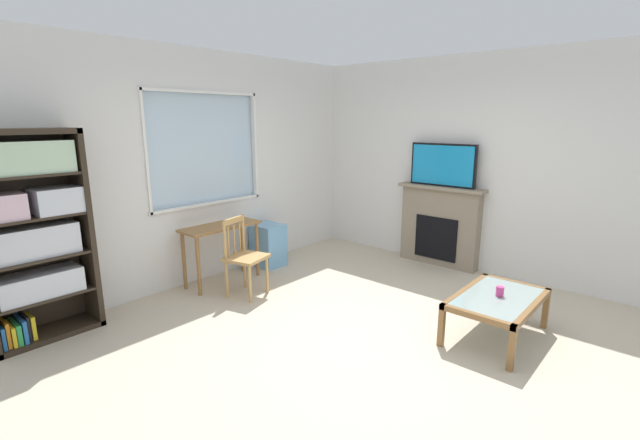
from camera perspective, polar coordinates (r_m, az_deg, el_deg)
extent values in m
cube|color=beige|center=(4.28, 5.41, -14.81)|extent=(5.95, 5.91, 0.02)
cube|color=silver|center=(5.78, -14.62, -2.58)|extent=(4.95, 0.12, 0.94)
cube|color=silver|center=(5.60, -15.91, 18.46)|extent=(4.95, 0.12, 0.48)
cube|color=silver|center=(4.88, -31.36, 6.97)|extent=(1.72, 0.12, 1.38)
cube|color=silver|center=(6.63, -3.32, 9.96)|extent=(1.68, 0.12, 1.38)
cube|color=silver|center=(5.60, -15.19, 8.96)|extent=(1.55, 0.02, 1.38)
cube|color=white|center=(5.63, -14.38, 2.10)|extent=(1.61, 0.06, 0.03)
cube|color=white|center=(5.54, -15.20, 15.90)|extent=(1.61, 0.06, 0.03)
cube|color=white|center=(5.15, -21.97, 8.15)|extent=(0.03, 0.06, 1.38)
cube|color=white|center=(6.02, -8.59, 9.52)|extent=(0.03, 0.06, 1.38)
cube|color=silver|center=(6.06, 20.02, 6.75)|extent=(0.12, 5.11, 2.80)
cube|color=#2D2319|center=(4.77, -28.53, -1.01)|extent=(0.05, 0.38, 1.91)
cube|color=#2D2319|center=(4.53, -34.89, 9.52)|extent=(0.90, 0.38, 0.05)
cube|color=#2D2319|center=(4.94, -32.02, -12.44)|extent=(0.90, 0.38, 0.05)
cube|color=#2D2319|center=(4.82, -34.00, -1.54)|extent=(0.90, 0.02, 1.91)
cube|color=#2D2319|center=(4.80, -32.56, -8.40)|extent=(0.85, 0.36, 0.02)
cube|color=#2D2319|center=(4.69, -33.12, -4.14)|extent=(0.85, 0.36, 0.02)
cube|color=#2D2319|center=(4.61, -33.69, 0.30)|extent=(0.85, 0.36, 0.02)
cube|color=#2D2319|center=(4.56, -34.28, 4.88)|extent=(0.85, 0.36, 0.02)
cube|color=silver|center=(4.75, -32.93, -7.08)|extent=(0.68, 0.30, 0.22)
cube|color=silver|center=(4.65, -33.25, -2.36)|extent=(0.66, 0.27, 0.28)
cube|color=silver|center=(4.64, -31.30, 2.28)|extent=(0.39, 0.33, 0.23)
cube|color=#B7D6B2|center=(4.53, -34.64, 6.74)|extent=(0.78, 0.30, 0.28)
cube|color=#286BB2|center=(4.80, -36.42, -12.13)|extent=(0.03, 0.26, 0.20)
cube|color=orange|center=(4.80, -36.01, -11.86)|extent=(0.03, 0.25, 0.23)
cube|color=yellow|center=(4.82, -35.55, -12.04)|extent=(0.03, 0.27, 0.18)
cube|color=green|center=(4.82, -35.09, -11.90)|extent=(0.04, 0.28, 0.19)
cube|color=#286BB2|center=(4.83, -34.58, -11.65)|extent=(0.03, 0.28, 0.21)
cube|color=black|center=(4.83, -34.19, -11.46)|extent=(0.02, 0.23, 0.23)
cube|color=yellow|center=(4.84, -33.73, -11.45)|extent=(0.03, 0.21, 0.22)
cube|color=olive|center=(5.42, -12.92, -0.80)|extent=(0.98, 0.40, 0.03)
cylinder|color=olive|center=(5.17, -15.66, -5.88)|extent=(0.04, 0.04, 0.70)
cylinder|color=olive|center=(5.66, -8.24, -3.85)|extent=(0.04, 0.04, 0.70)
cylinder|color=olive|center=(5.41, -17.42, -5.14)|extent=(0.04, 0.04, 0.70)
cylinder|color=olive|center=(5.88, -10.15, -3.26)|extent=(0.04, 0.04, 0.70)
cube|color=tan|center=(5.03, -9.63, -4.89)|extent=(0.51, 0.49, 0.04)
cylinder|color=tan|center=(4.89, -9.17, -8.31)|extent=(0.04, 0.04, 0.43)
cylinder|color=tan|center=(5.15, -6.96, -7.11)|extent=(0.04, 0.04, 0.43)
cylinder|color=tan|center=(5.08, -12.14, -7.64)|extent=(0.04, 0.04, 0.43)
cylinder|color=tan|center=(5.33, -9.85, -6.53)|extent=(0.04, 0.04, 0.43)
cylinder|color=tan|center=(4.93, -12.39, -2.65)|extent=(0.04, 0.04, 0.45)
cylinder|color=tan|center=(5.19, -10.05, -1.75)|extent=(0.04, 0.04, 0.45)
cube|color=tan|center=(5.02, -11.29, -0.04)|extent=(0.36, 0.13, 0.06)
cylinder|color=tan|center=(4.99, -11.91, -2.80)|extent=(0.02, 0.02, 0.35)
cylinder|color=tan|center=(5.07, -11.18, -2.52)|extent=(0.02, 0.02, 0.35)
cylinder|color=tan|center=(5.15, -10.47, -2.24)|extent=(0.02, 0.02, 0.35)
cube|color=#72ADDB|center=(6.06, -6.81, -3.27)|extent=(0.35, 0.40, 0.58)
cube|color=gray|center=(6.23, 15.41, -0.89)|extent=(0.18, 1.10, 1.07)
cube|color=black|center=(6.18, 14.95, -2.31)|extent=(0.03, 0.60, 0.59)
cube|color=gray|center=(6.11, 15.64, 4.12)|extent=(0.26, 1.20, 0.04)
cube|color=black|center=(6.07, 15.82, 6.96)|extent=(0.05, 0.91, 0.57)
cube|color=#198CCC|center=(6.04, 15.70, 6.94)|extent=(0.01, 0.86, 0.52)
cube|color=#8C9E99|center=(4.37, 22.30, -9.35)|extent=(0.94, 0.55, 0.02)
cube|color=brown|center=(4.30, 26.12, -10.31)|extent=(1.04, 0.05, 0.05)
cube|color=brown|center=(4.47, 18.60, -8.74)|extent=(1.04, 0.05, 0.05)
cube|color=brown|center=(3.95, 19.85, -11.83)|extent=(0.05, 0.65, 0.05)
cube|color=brown|center=(4.82, 24.24, -7.64)|extent=(0.05, 0.65, 0.05)
cube|color=brown|center=(3.95, 23.82, -15.42)|extent=(0.05, 0.05, 0.35)
cube|color=brown|center=(4.82, 27.48, -10.53)|extent=(0.05, 0.05, 0.35)
cube|color=brown|center=(4.13, 15.64, -13.43)|extent=(0.05, 0.05, 0.35)
cube|color=brown|center=(4.97, 20.68, -9.15)|extent=(0.05, 0.05, 0.35)
cylinder|color=#DB3D84|center=(4.36, 22.54, -8.64)|extent=(0.07, 0.07, 0.09)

